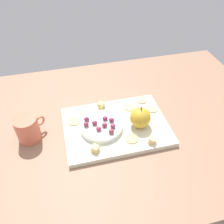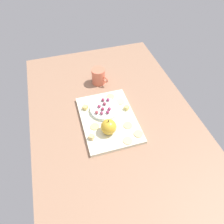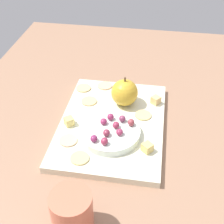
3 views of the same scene
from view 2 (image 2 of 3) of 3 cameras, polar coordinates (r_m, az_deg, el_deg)
name	(u,v)px [view 2 (image 2 of 3)]	position (r cm, az deg, el deg)	size (l,w,h in cm)	color
table	(114,120)	(113.53, 0.49, -2.22)	(130.89, 85.20, 4.60)	#997056
platter	(108,119)	(109.80, -0.96, -1.94)	(37.58, 27.16, 1.86)	silver
serving_dish	(105,109)	(111.89, -1.93, 0.75)	(15.22, 15.22, 1.92)	white
apple_whole	(109,127)	(100.77, -0.90, -3.99)	(7.51, 7.51, 7.51)	gold
apple_stem	(109,121)	(97.36, -0.93, -2.42)	(0.50, 0.50, 1.20)	brown
cheese_cube_0	(85,108)	(113.33, -7.16, 1.19)	(2.21, 2.21, 2.21)	#EDCE6F
cheese_cube_1	(127,108)	(112.59, 3.89, 1.13)	(2.21, 2.21, 2.21)	#E0C970
cheese_cube_2	(91,137)	(101.02, -5.49, -6.65)	(2.21, 2.21, 2.21)	#EEC57A
cracker_0	(95,127)	(105.72, -4.62, -3.89)	(4.43, 4.43, 0.40)	#E1C37A
cracker_1	(128,125)	(106.14, 4.24, -3.57)	(4.43, 4.43, 0.40)	#E0B77E
cracker_2	(138,134)	(103.53, 7.05, -5.79)	(4.43, 4.43, 0.40)	#D9BB80
cracker_3	(120,102)	(116.85, 2.25, 2.80)	(4.43, 4.43, 0.40)	#DAB48E
cracker_4	(110,97)	(119.50, -0.46, 4.12)	(4.43, 4.43, 0.40)	#D7C07C
cracker_5	(128,141)	(100.74, 4.22, -7.65)	(4.43, 4.43, 0.40)	#E0B387
grape_0	(97,112)	(108.15, -4.13, -0.10)	(1.90, 1.71, 1.78)	#9B3C45
grape_1	(105,104)	(112.12, -2.01, 2.21)	(1.90, 1.71, 1.67)	#842E43
grape_2	(99,106)	(111.13, -3.42, 1.55)	(1.90, 1.71, 1.53)	#9A3154
grape_3	(108,100)	(114.24, -1.06, 3.30)	(1.90, 1.71, 1.58)	#842A59
grape_4	(103,100)	(114.13, -2.43, 3.26)	(1.90, 1.71, 1.76)	#952E4A
grape_5	(108,112)	(108.07, -1.15, -0.04)	(1.90, 1.71, 1.66)	#8E2A52
grape_6	(109,109)	(109.68, -0.71, 0.85)	(1.90, 1.71, 1.52)	#912D54
grape_7	(103,109)	(109.70, -2.49, 0.85)	(1.90, 1.71, 1.63)	#932D48
grape_8	(102,113)	(107.76, -2.76, -0.29)	(1.90, 1.71, 1.66)	#853857
cup	(99,76)	(128.92, -3.59, 9.50)	(10.06, 8.48, 9.47)	#DB6D50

